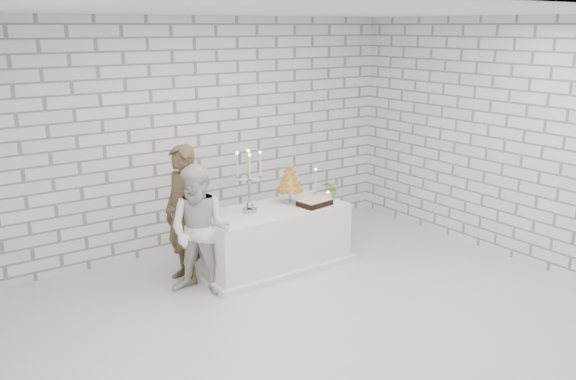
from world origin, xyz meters
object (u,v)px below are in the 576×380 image
(bride, at_px, (200,231))
(candelabra, at_px, (249,181))
(groom, at_px, (183,215))
(croquembouche, at_px, (290,183))
(cake_table, at_px, (274,238))

(bride, relative_size, candelabra, 1.94)
(groom, relative_size, candelabra, 2.15)
(bride, xyz_separation_m, croquembouche, (1.37, 0.25, 0.28))
(candelabra, bearing_deg, cake_table, -9.40)
(groom, distance_m, bride, 0.42)
(cake_table, xyz_separation_m, bride, (-1.06, -0.16, 0.35))
(candelabra, bearing_deg, bride, -164.48)
(cake_table, bearing_deg, groom, 166.95)
(croquembouche, bearing_deg, cake_table, -163.44)
(groom, bearing_deg, cake_table, 70.75)
(candelabra, bearing_deg, croquembouche, 3.85)
(bride, bearing_deg, croquembouche, 58.25)
(bride, bearing_deg, groom, 138.57)
(groom, height_order, croquembouche, groom)
(groom, bearing_deg, bride, -5.46)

